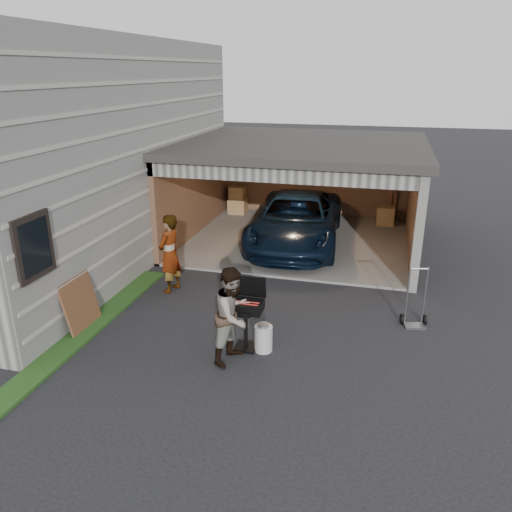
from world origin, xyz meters
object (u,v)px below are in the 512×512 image
(plywood_panel, at_px, (80,303))
(hand_truck, at_px, (415,314))
(woman, at_px, (170,254))
(man, at_px, (234,315))
(bbq_grill, at_px, (246,308))
(minivan, at_px, (296,222))
(propane_tank, at_px, (263,338))

(plywood_panel, distance_m, hand_truck, 6.53)
(woman, xyz_separation_m, hand_truck, (5.31, -0.32, -0.67))
(hand_truck, bearing_deg, man, -158.03)
(man, distance_m, bbq_grill, 0.45)
(bbq_grill, xyz_separation_m, hand_truck, (2.98, 1.65, -0.56))
(woman, distance_m, man, 3.28)
(man, bearing_deg, hand_truck, -37.71)
(woman, bearing_deg, minivan, 160.91)
(woman, xyz_separation_m, bbq_grill, (2.33, -1.97, -0.11))
(bbq_grill, distance_m, plywood_panel, 3.31)
(man, bearing_deg, minivan, 18.71)
(propane_tank, bearing_deg, woman, 143.05)
(minivan, distance_m, bbq_grill, 5.73)
(minivan, bearing_deg, hand_truck, -55.83)
(woman, bearing_deg, propane_tank, 64.14)
(woman, distance_m, bbq_grill, 3.05)
(man, distance_m, propane_tank, 0.85)
(plywood_panel, bearing_deg, propane_tank, 1.31)
(propane_tank, distance_m, hand_truck, 3.14)
(plywood_panel, bearing_deg, man, -5.70)
(minivan, bearing_deg, man, -92.90)
(bbq_grill, relative_size, plywood_panel, 1.25)
(propane_tank, bearing_deg, bbq_grill, 174.39)
(man, xyz_separation_m, hand_truck, (3.08, 2.08, -0.62))
(woman, bearing_deg, hand_truck, 97.64)
(man, relative_size, propane_tank, 3.53)
(minivan, bearing_deg, bbq_grill, -91.86)
(plywood_panel, bearing_deg, woman, 65.04)
(bbq_grill, height_order, hand_truck, bbq_grill)
(man, relative_size, hand_truck, 1.41)
(minivan, height_order, hand_truck, minivan)
(bbq_grill, bearing_deg, man, -102.96)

